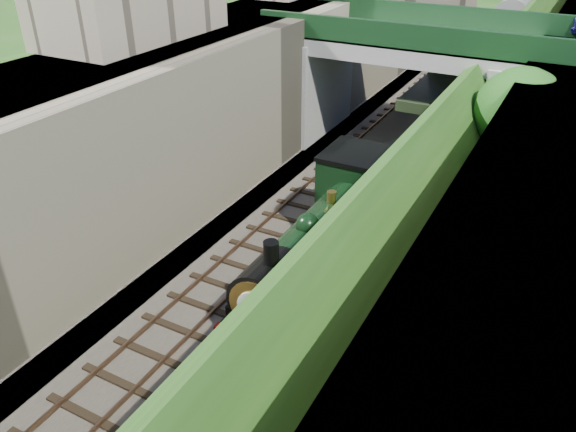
{
  "coord_description": "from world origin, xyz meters",
  "views": [
    {
      "loc": [
        7.73,
        -4.57,
        12.26
      ],
      "look_at": [
        0.0,
        9.92,
        2.86
      ],
      "focal_mm": 35.0,
      "sensor_mm": 36.0,
      "label": 1
    }
  ],
  "objects": [
    {
      "name": "tender",
      "position": [
        1.2,
        17.97,
        1.62
      ],
      "size": [
        2.7,
        6.0,
        3.05
      ],
      "color": "black",
      "rests_on": "trackbed"
    },
    {
      "name": "street_plateau_left",
      "position": [
        -9.0,
        20.0,
        3.5
      ],
      "size": [
        6.0,
        90.0,
        7.0
      ],
      "primitive_type": "cube",
      "color": "#262628",
      "rests_on": "ground"
    },
    {
      "name": "coach_middle",
      "position": [
        1.2,
        49.37,
        2.05
      ],
      "size": [
        2.9,
        18.0,
        3.7
      ],
      "color": "black",
      "rests_on": "trackbed"
    },
    {
      "name": "road_bridge",
      "position": [
        0.94,
        24.0,
        4.08
      ],
      "size": [
        16.0,
        6.4,
        7.25
      ],
      "color": "gray",
      "rests_on": "ground"
    },
    {
      "name": "trackbed",
      "position": [
        0.0,
        20.0,
        0.1
      ],
      "size": [
        10.0,
        90.0,
        0.2
      ],
      "primitive_type": "cube",
      "color": "#473F38",
      "rests_on": "ground"
    },
    {
      "name": "embankment_slope",
      "position": [
        5.01,
        17.17,
        2.77
      ],
      "size": [
        4.41,
        90.0,
        6.4
      ],
      "color": "#1E4714",
      "rests_on": "ground"
    },
    {
      "name": "retaining_wall",
      "position": [
        -5.5,
        20.0,
        3.5
      ],
      "size": [
        1.0,
        90.0,
        7.0
      ],
      "primitive_type": "cube",
      "color": "#756B56",
      "rests_on": "ground"
    },
    {
      "name": "coach_front",
      "position": [
        1.2,
        30.57,
        2.05
      ],
      "size": [
        2.9,
        18.0,
        3.7
      ],
      "color": "black",
      "rests_on": "trackbed"
    },
    {
      "name": "track_right",
      "position": [
        1.2,
        20.0,
        0.25
      ],
      "size": [
        2.5,
        90.0,
        0.2
      ],
      "color": "black",
      "rests_on": "trackbed"
    },
    {
      "name": "locomotive",
      "position": [
        1.2,
        10.61,
        1.89
      ],
      "size": [
        3.1,
        10.22,
        3.83
      ],
      "color": "black",
      "rests_on": "trackbed"
    },
    {
      "name": "tree",
      "position": [
        5.91,
        18.68,
        4.65
      ],
      "size": [
        3.6,
        3.8,
        6.6
      ],
      "color": "black",
      "rests_on": "ground"
    },
    {
      "name": "track_left",
      "position": [
        -2.0,
        20.0,
        0.25
      ],
      "size": [
        2.5,
        90.0,
        0.2
      ],
      "color": "black",
      "rests_on": "trackbed"
    }
  ]
}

